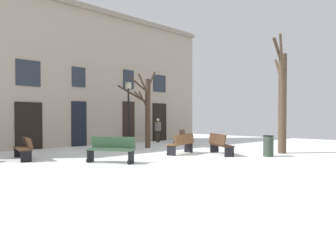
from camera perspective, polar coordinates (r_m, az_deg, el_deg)
The scene contains 12 objects.
ground_plane at distance 12.70m, azimuth 5.48°, elevation -5.75°, with size 30.67×30.67×0.00m, color white.
building_facade at distance 19.42m, azimuth -15.01°, elevation 8.76°, with size 19.17×0.60×8.11m.
tree_right_of_center at distance 15.46m, azimuth 19.32°, elevation 4.61°, with size 1.76×1.15×5.12m.
tree_left_of_center at distance 17.26m, azimuth -3.80°, elevation 3.08°, with size 2.03×2.17×3.96m.
streetlamp at distance 18.68m, azimuth -6.92°, elevation 3.47°, with size 0.30×0.30×3.68m.
litter_bin at distance 14.02m, azimuth 17.14°, elevation -3.34°, with size 0.44×0.44×0.86m.
bench_by_litter_bin at distance 14.19m, azimuth 9.07°, elevation -3.13°, with size 1.42×1.81×0.91m.
bench_back_to_back_right at distance 13.59m, azimuth -23.88°, elevation -3.52°, with size 0.88×1.94×0.84m.
bench_facing_shops at distance 14.35m, azimuth 2.38°, elevation -3.10°, with size 1.78×0.86×0.88m.
bench_near_lamp at distance 11.66m, azimuth -9.91°, elevation -4.02°, with size 1.18×1.73×0.93m.
bench_far_corner at distance 21.23m, azimuth 2.16°, elevation -1.70°, with size 1.73×1.31×0.83m.
person_by_shop_door at distance 21.29m, azimuth -1.77°, elevation -0.56°, with size 0.42×0.29×1.56m.
Camera 1 is at (-9.80, -7.93, 1.58)m, focal length 34.85 mm.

